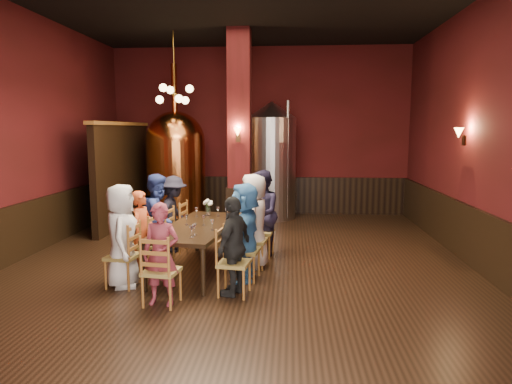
# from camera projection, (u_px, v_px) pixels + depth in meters

# --- Properties ---
(room) EXTENTS (10.00, 10.02, 4.50)m
(room) POSITION_uv_depth(u_px,v_px,m) (239.00, 133.00, 7.50)
(room) COLOR black
(room) RESTS_ON ground
(wainscot_right) EXTENTS (0.08, 9.90, 1.00)m
(wainscot_right) POSITION_uv_depth(u_px,v_px,m) (480.00, 241.00, 7.44)
(wainscot_right) COLOR black
(wainscot_right) RESTS_ON ground
(wainscot_back) EXTENTS (7.90, 0.08, 1.00)m
(wainscot_back) POSITION_uv_depth(u_px,v_px,m) (259.00, 195.00, 12.64)
(wainscot_back) COLOR black
(wainscot_back) RESTS_ON ground
(wainscot_left) EXTENTS (0.08, 9.90, 1.00)m
(wainscot_left) POSITION_uv_depth(u_px,v_px,m) (16.00, 233.00, 8.04)
(wainscot_left) COLOR black
(wainscot_left) RESTS_ON ground
(column) EXTENTS (0.58, 0.58, 4.50)m
(column) POSITION_uv_depth(u_px,v_px,m) (240.00, 132.00, 10.29)
(column) COLOR #4D1013
(column) RESTS_ON ground
(partition) EXTENTS (0.22, 3.50, 2.40)m
(partition) POSITION_uv_depth(u_px,v_px,m) (123.00, 175.00, 11.05)
(partition) COLOR black
(partition) RESTS_ON ground
(pendant_cluster) EXTENTS (0.90, 0.90, 1.70)m
(pendant_cluster) POSITION_uv_depth(u_px,v_px,m) (175.00, 94.00, 10.38)
(pendant_cluster) COLOR #A57226
(pendant_cluster) RESTS_ON room
(sconce_wall) EXTENTS (0.20, 0.20, 0.36)m
(sconce_wall) POSITION_uv_depth(u_px,v_px,m) (464.00, 136.00, 8.00)
(sconce_wall) COLOR black
(sconce_wall) RESTS_ON room
(sconce_column) EXTENTS (0.20, 0.20, 0.36)m
(sconce_column) POSITION_uv_depth(u_px,v_px,m) (238.00, 134.00, 10.00)
(sconce_column) COLOR black
(sconce_column) RESTS_ON column
(dining_table) EXTENTS (1.30, 2.51, 0.75)m
(dining_table) POSITION_uv_depth(u_px,v_px,m) (199.00, 229.00, 7.49)
(dining_table) COLOR black
(dining_table) RESTS_ON ground
(chair_0) EXTENTS (0.51, 0.51, 0.92)m
(chair_0) POSITION_uv_depth(u_px,v_px,m) (123.00, 256.00, 6.72)
(chair_0) COLOR olive
(chair_0) RESTS_ON ground
(person_0) EXTENTS (0.64, 0.84, 1.53)m
(person_0) POSITION_uv_depth(u_px,v_px,m) (122.00, 236.00, 6.68)
(person_0) COLOR silver
(person_0) RESTS_ON ground
(chair_1) EXTENTS (0.51, 0.51, 0.92)m
(chair_1) POSITION_uv_depth(u_px,v_px,m) (143.00, 245.00, 7.37)
(chair_1) COLOR olive
(chair_1) RESTS_ON ground
(person_1) EXTENTS (0.40, 0.54, 1.34)m
(person_1) POSITION_uv_depth(u_px,v_px,m) (142.00, 232.00, 7.34)
(person_1) COLOR #AF421E
(person_1) RESTS_ON ground
(chair_2) EXTENTS (0.51, 0.51, 0.92)m
(chair_2) POSITION_uv_depth(u_px,v_px,m) (159.00, 235.00, 8.01)
(chair_2) COLOR olive
(chair_2) RESTS_ON ground
(person_2) EXTENTS (0.45, 0.79, 1.55)m
(person_2) POSITION_uv_depth(u_px,v_px,m) (159.00, 218.00, 7.97)
(person_2) COLOR navy
(person_2) RESTS_ON ground
(chair_3) EXTENTS (0.51, 0.51, 0.92)m
(chair_3) POSITION_uv_depth(u_px,v_px,m) (174.00, 227.00, 8.66)
(chair_3) COLOR olive
(chair_3) RESTS_ON ground
(person_3) EXTENTS (0.60, 0.97, 1.45)m
(person_3) POSITION_uv_depth(u_px,v_px,m) (173.00, 214.00, 8.63)
(person_3) COLOR black
(person_3) RESTS_ON ground
(chair_4) EXTENTS (0.51, 0.51, 0.92)m
(chair_4) POSITION_uv_depth(u_px,v_px,m) (234.00, 263.00, 6.38)
(chair_4) COLOR olive
(chair_4) RESTS_ON ground
(person_4) EXTENTS (0.62, 0.89, 1.40)m
(person_4) POSITION_uv_depth(u_px,v_px,m) (234.00, 246.00, 6.35)
(person_4) COLOR black
(person_4) RESTS_ON ground
(chair_5) EXTENTS (0.51, 0.51, 0.92)m
(chair_5) POSITION_uv_depth(u_px,v_px,m) (245.00, 250.00, 7.03)
(chair_5) COLOR olive
(chair_5) RESTS_ON ground
(person_5) EXTENTS (0.52, 1.43, 1.51)m
(person_5) POSITION_uv_depth(u_px,v_px,m) (245.00, 231.00, 6.99)
(person_5) COLOR teal
(person_5) RESTS_ON ground
(chair_6) EXTENTS (0.51, 0.51, 0.92)m
(chair_6) POSITION_uv_depth(u_px,v_px,m) (254.00, 240.00, 7.67)
(chair_6) COLOR olive
(chair_6) RESTS_ON ground
(person_6) EXTENTS (0.56, 0.81, 1.58)m
(person_6) POSITION_uv_depth(u_px,v_px,m) (254.00, 221.00, 7.62)
(person_6) COLOR #B8A9A2
(person_6) RESTS_ON ground
(chair_7) EXTENTS (0.51, 0.51, 0.92)m
(chair_7) POSITION_uv_depth(u_px,v_px,m) (261.00, 231.00, 8.32)
(chair_7) COLOR olive
(chair_7) RESTS_ON ground
(person_7) EXTENTS (0.43, 0.79, 1.59)m
(person_7) POSITION_uv_depth(u_px,v_px,m) (261.00, 213.00, 8.27)
(person_7) COLOR black
(person_7) RESTS_ON ground
(chair_8) EXTENTS (0.51, 0.51, 0.92)m
(chair_8) POSITION_uv_depth(u_px,v_px,m) (161.00, 271.00, 6.02)
(chair_8) COLOR olive
(chair_8) RESTS_ON ground
(person_8) EXTENTS (0.53, 0.37, 1.37)m
(person_8) POSITION_uv_depth(u_px,v_px,m) (161.00, 254.00, 5.99)
(person_8) COLOR maroon
(person_8) RESTS_ON ground
(copper_kettle) EXTENTS (1.84, 1.84, 3.90)m
(copper_kettle) POSITION_uv_depth(u_px,v_px,m) (176.00, 164.00, 11.52)
(copper_kettle) COLOR black
(copper_kettle) RESTS_ON ground
(steel_vessel) EXTENTS (1.38, 1.38, 3.01)m
(steel_vessel) POSITION_uv_depth(u_px,v_px,m) (272.00, 160.00, 11.78)
(steel_vessel) COLOR #B2B2B7
(steel_vessel) RESTS_ON ground
(rose_vase) EXTENTS (0.18, 0.18, 0.31)m
(rose_vase) POSITION_uv_depth(u_px,v_px,m) (208.00, 205.00, 8.28)
(rose_vase) COLOR white
(rose_vase) RESTS_ON dining_table
(wine_glass_0) EXTENTS (0.07, 0.07, 0.17)m
(wine_glass_0) POSITION_uv_depth(u_px,v_px,m) (227.00, 213.00, 8.06)
(wine_glass_0) COLOR white
(wine_glass_0) RESTS_ON dining_table
(wine_glass_1) EXTENTS (0.07, 0.07, 0.17)m
(wine_glass_1) POSITION_uv_depth(u_px,v_px,m) (159.00, 232.00, 6.61)
(wine_glass_1) COLOR white
(wine_glass_1) RESTS_ON dining_table
(wine_glass_2) EXTENTS (0.07, 0.07, 0.17)m
(wine_glass_2) POSITION_uv_depth(u_px,v_px,m) (212.00, 225.00, 7.10)
(wine_glass_2) COLOR white
(wine_glass_2) RESTS_ON dining_table
(wine_glass_3) EXTENTS (0.07, 0.07, 0.17)m
(wine_glass_3) POSITION_uv_depth(u_px,v_px,m) (196.00, 212.00, 8.17)
(wine_glass_3) COLOR white
(wine_glass_3) RESTS_ON dining_table
(wine_glass_4) EXTENTS (0.07, 0.07, 0.17)m
(wine_glass_4) POSITION_uv_depth(u_px,v_px,m) (195.00, 230.00, 6.77)
(wine_glass_4) COLOR white
(wine_glass_4) RESTS_ON dining_table
(wine_glass_5) EXTENTS (0.07, 0.07, 0.17)m
(wine_glass_5) POSITION_uv_depth(u_px,v_px,m) (192.00, 232.00, 6.63)
(wine_glass_5) COLOR white
(wine_glass_5) RESTS_ON dining_table
(wine_glass_6) EXTENTS (0.07, 0.07, 0.17)m
(wine_glass_6) POSITION_uv_depth(u_px,v_px,m) (186.00, 220.00, 7.49)
(wine_glass_6) COLOR white
(wine_glass_6) RESTS_ON dining_table
(wine_glass_7) EXTENTS (0.07, 0.07, 0.17)m
(wine_glass_7) POSITION_uv_depth(u_px,v_px,m) (204.00, 220.00, 7.45)
(wine_glass_7) COLOR white
(wine_glass_7) RESTS_ON dining_table
(wine_glass_8) EXTENTS (0.07, 0.07, 0.17)m
(wine_glass_8) POSITION_uv_depth(u_px,v_px,m) (218.00, 212.00, 8.22)
(wine_glass_8) COLOR white
(wine_glass_8) RESTS_ON dining_table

